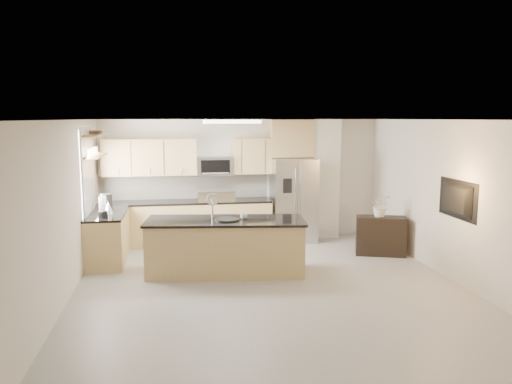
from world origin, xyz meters
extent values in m
plane|color=#AAA6A2|center=(0.00, 0.00, 0.00)|extent=(6.50, 6.50, 0.00)
cube|color=silver|center=(0.00, 0.00, 2.60)|extent=(6.00, 6.50, 0.02)
cube|color=beige|center=(0.00, 3.25, 1.30)|extent=(6.00, 0.02, 2.60)
cube|color=beige|center=(0.00, -3.25, 1.30)|extent=(6.00, 0.02, 2.60)
cube|color=beige|center=(-3.00, 0.00, 1.30)|extent=(0.02, 6.50, 2.60)
cube|color=beige|center=(3.00, 0.00, 1.30)|extent=(0.02, 6.50, 2.60)
cube|color=tan|center=(-1.23, 2.92, 0.44)|extent=(3.55, 0.65, 0.88)
cube|color=black|center=(-1.23, 2.92, 0.90)|extent=(3.55, 0.66, 0.04)
cube|color=beige|center=(-1.23, 3.24, 1.18)|extent=(3.55, 0.02, 0.52)
cube|color=tan|center=(-2.67, 1.85, 0.44)|extent=(0.65, 1.50, 0.88)
cube|color=black|center=(-2.67, 1.85, 0.90)|extent=(0.66, 1.50, 0.04)
cube|color=black|center=(-0.60, 2.92, 0.45)|extent=(0.76, 0.64, 0.90)
cube|color=black|center=(-0.60, 2.92, 0.92)|extent=(0.76, 0.62, 0.03)
cube|color=#AEAEB0|center=(-0.60, 2.62, 1.03)|extent=(0.76, 0.04, 0.22)
cube|color=tan|center=(-1.94, 3.08, 1.83)|extent=(1.92, 0.33, 0.75)
cube|color=tan|center=(0.19, 3.08, 1.83)|extent=(0.82, 0.33, 0.75)
cube|color=#AEAEB0|center=(-0.60, 3.05, 1.63)|extent=(0.76, 0.40, 0.40)
cube|color=black|center=(-0.60, 2.85, 1.63)|extent=(0.60, 0.02, 0.28)
cube|color=#AEAEB0|center=(1.06, 2.88, 0.89)|extent=(0.92, 0.75, 1.78)
cube|color=gray|center=(1.06, 2.50, 0.89)|extent=(0.02, 0.01, 1.69)
cube|color=black|center=(0.84, 2.48, 1.25)|extent=(0.18, 0.03, 0.30)
cube|color=silver|center=(1.82, 3.10, 1.30)|extent=(0.60, 0.30, 2.60)
cube|color=white|center=(-2.98, 1.85, 1.65)|extent=(0.03, 1.05, 1.55)
cube|color=silver|center=(-2.97, 1.85, 1.65)|extent=(0.03, 1.15, 1.65)
cube|color=olive|center=(-2.85, 1.95, 1.95)|extent=(0.30, 1.20, 0.04)
cube|color=olive|center=(-2.85, 1.95, 2.32)|extent=(0.30, 1.20, 0.04)
cube|color=white|center=(-0.40, 1.60, 2.56)|extent=(1.00, 0.50, 0.06)
cube|color=tan|center=(-0.60, 0.85, 0.44)|extent=(2.71, 1.24, 0.89)
cube|color=black|center=(-0.60, 0.85, 0.91)|extent=(2.78, 1.31, 0.04)
cube|color=black|center=(-0.81, 0.85, 0.89)|extent=(0.55, 0.40, 0.01)
cylinder|color=#AEAEB0|center=(-0.81, 1.07, 1.10)|extent=(0.03, 0.03, 0.34)
torus|color=#AEAEB0|center=(-0.81, 1.01, 1.25)|extent=(0.21, 0.03, 0.21)
cube|color=black|center=(2.47, 1.49, 0.37)|extent=(1.01, 0.67, 0.75)
imported|color=silver|center=(-0.29, 0.84, 0.97)|extent=(0.16, 0.16, 0.10)
cylinder|color=black|center=(-0.59, 0.81, 0.94)|extent=(0.53, 0.53, 0.02)
cylinder|color=black|center=(-2.67, 1.40, 0.98)|extent=(0.16, 0.16, 0.11)
cylinder|color=silver|center=(-2.67, 1.40, 1.16)|extent=(0.12, 0.12, 0.26)
cone|color=#AEAEB0|center=(-2.62, 1.74, 1.03)|extent=(0.20, 0.20, 0.22)
cylinder|color=black|center=(-2.62, 1.74, 1.15)|extent=(0.04, 0.04, 0.04)
cube|color=black|center=(-2.69, 2.04, 1.08)|extent=(0.23, 0.25, 0.32)
cylinder|color=#AEAEB0|center=(-2.69, 1.98, 1.00)|extent=(0.10, 0.10, 0.11)
imported|color=#AEAEB0|center=(-2.85, 2.22, 2.38)|extent=(0.39, 0.39, 0.09)
imported|color=silver|center=(2.45, 1.51, 1.08)|extent=(0.72, 0.67, 0.66)
imported|color=black|center=(2.91, -0.20, 1.35)|extent=(0.14, 1.08, 0.62)
camera|label=1|loc=(-1.42, -7.39, 2.63)|focal=35.00mm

